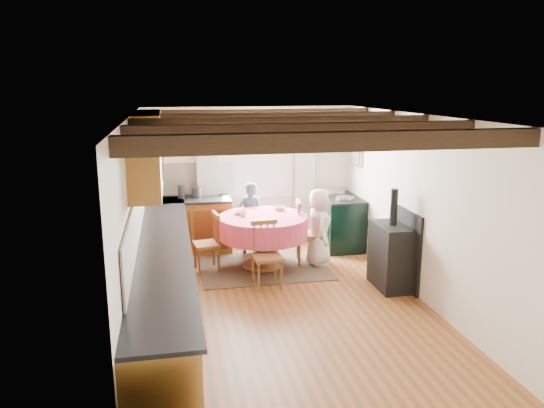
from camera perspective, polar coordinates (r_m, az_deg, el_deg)
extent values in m
cube|color=#985221|center=(6.78, 1.35, -11.03)|extent=(3.60, 5.50, 0.00)
cube|color=white|center=(6.20, 1.47, 9.66)|extent=(3.60, 5.50, 0.00)
cube|color=silver|center=(9.03, -2.43, 3.05)|extent=(3.60, 0.00, 2.40)
cube|color=silver|center=(3.89, 10.49, -10.93)|extent=(3.60, 0.00, 2.40)
cube|color=silver|center=(6.25, -14.92, -1.91)|extent=(0.00, 5.50, 2.40)
cube|color=silver|center=(6.99, 15.95, -0.40)|extent=(0.00, 5.50, 2.40)
cube|color=black|center=(4.28, 7.40, 6.84)|extent=(3.60, 0.16, 0.16)
cube|color=black|center=(5.24, 3.90, 8.03)|extent=(3.60, 0.16, 0.16)
cube|color=black|center=(6.21, 1.46, 8.84)|extent=(3.60, 0.16, 0.16)
cube|color=black|center=(7.18, -0.32, 9.41)|extent=(3.60, 0.16, 0.16)
cube|color=black|center=(8.16, -1.67, 9.84)|extent=(3.60, 0.16, 0.16)
cube|color=beige|center=(6.54, -14.60, -1.23)|extent=(0.02, 4.50, 0.55)
cube|color=beige|center=(8.91, -8.78, 2.78)|extent=(1.40, 0.02, 0.55)
cube|color=brown|center=(6.47, -11.85, -8.31)|extent=(0.60, 5.30, 0.88)
cube|color=brown|center=(8.80, -8.85, -2.43)|extent=(1.30, 0.60, 0.88)
cube|color=black|center=(6.32, -11.86, -4.41)|extent=(0.64, 5.30, 0.04)
cube|color=black|center=(8.67, -8.95, 0.47)|extent=(1.30, 0.64, 0.04)
cube|color=brown|center=(7.29, -13.39, 6.27)|extent=(0.34, 1.80, 0.90)
cube|color=brown|center=(5.81, -13.81, 4.10)|extent=(0.34, 0.90, 0.70)
cube|color=white|center=(8.97, -1.80, 5.57)|extent=(1.34, 0.03, 1.54)
cube|color=white|center=(8.97, -1.81, 5.58)|extent=(1.20, 0.01, 1.40)
cube|color=#B5B5B5|center=(8.87, -7.12, 2.12)|extent=(0.35, 0.10, 2.10)
cube|color=#B5B5B5|center=(9.14, 3.57, 2.52)|extent=(0.35, 0.10, 2.10)
cylinder|color=black|center=(8.83, -1.74, 9.37)|extent=(2.00, 0.03, 0.03)
cube|color=gold|center=(8.97, 9.30, 6.05)|extent=(0.04, 0.50, 0.60)
cylinder|color=silver|center=(9.15, 4.12, 6.32)|extent=(0.30, 0.02, 0.30)
cube|color=#493732|center=(8.08, -0.97, -6.93)|extent=(1.95, 1.52, 0.01)
imported|color=#324A58|center=(8.58, -2.44, -1.54)|extent=(0.47, 0.33, 1.21)
imported|color=silver|center=(8.05, 5.18, -2.57)|extent=(0.46, 0.64, 1.21)
imported|color=silver|center=(7.99, -3.45, -0.90)|extent=(0.21, 0.21, 0.05)
imported|color=silver|center=(8.20, 0.84, -0.48)|extent=(0.19, 0.19, 0.06)
imported|color=silver|center=(7.84, -3.16, -1.02)|extent=(0.13, 0.13, 0.09)
cylinder|color=#262628|center=(8.70, -9.90, 1.36)|extent=(0.13, 0.13, 0.23)
cylinder|color=#262628|center=(8.70, -8.30, 1.25)|extent=(0.16, 0.16, 0.18)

